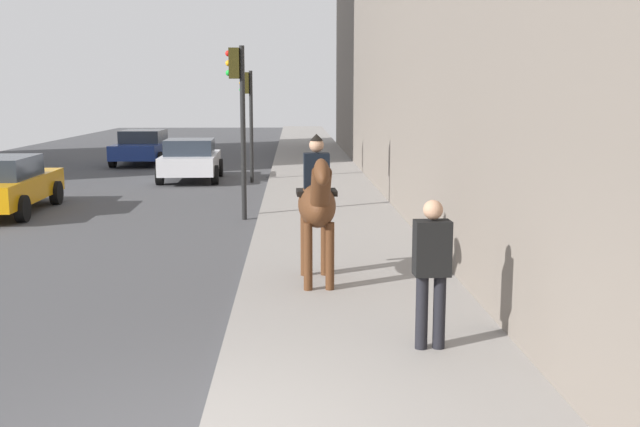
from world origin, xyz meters
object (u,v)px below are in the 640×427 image
(car_near_lane, at_px, (4,184))
(pedestrian_greeting, at_px, (432,264))
(traffic_light_near_curb, at_px, (239,105))
(traffic_light_far_curb, at_px, (248,108))
(car_mid_lane, at_px, (143,146))
(mounted_horse_near, at_px, (317,202))
(car_far_lane, at_px, (191,159))

(car_near_lane, bearing_deg, pedestrian_greeting, -142.40)
(traffic_light_near_curb, bearing_deg, traffic_light_far_curb, 1.72)
(traffic_light_near_curb, bearing_deg, car_mid_lane, 19.77)
(traffic_light_far_curb, bearing_deg, mounted_horse_near, -172.53)
(car_near_lane, bearing_deg, traffic_light_far_curb, -44.02)
(pedestrian_greeting, relative_size, traffic_light_far_curb, 0.46)
(pedestrian_greeting, height_order, car_far_lane, pedestrian_greeting)
(car_mid_lane, xyz_separation_m, traffic_light_far_curb, (-6.75, -4.88, 1.74))
(mounted_horse_near, distance_m, car_mid_lane, 21.79)
(pedestrian_greeting, relative_size, car_mid_lane, 0.39)
(pedestrian_greeting, xyz_separation_m, car_near_lane, (10.59, 8.73, -0.35))
(pedestrian_greeting, distance_m, car_far_lane, 18.26)
(traffic_light_near_curb, bearing_deg, mounted_horse_near, -166.15)
(pedestrian_greeting, xyz_separation_m, traffic_light_far_curb, (16.92, 3.01, 1.40))
(mounted_horse_near, bearing_deg, traffic_light_near_curb, -168.39)
(pedestrian_greeting, xyz_separation_m, traffic_light_near_curb, (9.47, 2.79, 1.62))
(mounted_horse_near, xyz_separation_m, traffic_light_far_curb, (13.97, 1.83, 1.13))
(pedestrian_greeting, bearing_deg, mounted_horse_near, 20.09)
(mounted_horse_near, relative_size, car_near_lane, 0.49)
(mounted_horse_near, xyz_separation_m, car_mid_lane, (20.73, 6.71, -0.61))
(car_far_lane, distance_m, traffic_light_far_curb, 2.77)
(mounted_horse_near, distance_m, traffic_light_far_curb, 14.14)
(car_mid_lane, bearing_deg, traffic_light_near_curb, 20.70)
(pedestrian_greeting, height_order, car_mid_lane, pedestrian_greeting)
(car_near_lane, relative_size, traffic_light_far_curb, 1.23)
(traffic_light_near_curb, bearing_deg, car_near_lane, 79.29)
(mounted_horse_near, relative_size, car_far_lane, 0.56)
(pedestrian_greeting, bearing_deg, traffic_light_near_curb, 14.66)
(car_near_lane, bearing_deg, traffic_light_near_curb, -102.62)
(mounted_horse_near, xyz_separation_m, car_near_lane, (7.64, 7.55, -0.62))
(mounted_horse_near, xyz_separation_m, car_far_lane, (14.59, 3.87, -0.63))
(traffic_light_near_curb, bearing_deg, car_far_lane, 15.67)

